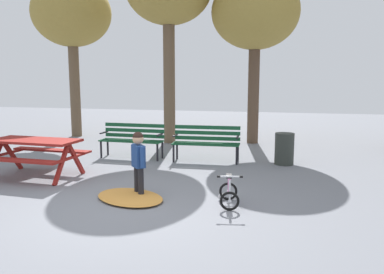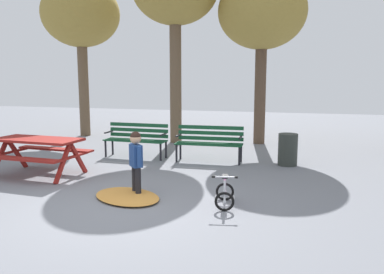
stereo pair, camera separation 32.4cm
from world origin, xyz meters
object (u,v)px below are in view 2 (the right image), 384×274
(park_bench_far_left, at_px, (137,137))
(child_standing, at_px, (136,158))
(picnic_table, at_px, (38,147))
(park_bench_left, at_px, (209,140))
(kids_bicycle, at_px, (225,193))
(trash_bin, at_px, (288,150))

(park_bench_far_left, distance_m, child_standing, 3.35)
(picnic_table, bearing_deg, park_bench_far_left, 62.59)
(park_bench_left, height_order, kids_bicycle, park_bench_left)
(park_bench_far_left, relative_size, child_standing, 1.45)
(park_bench_far_left, bearing_deg, picnic_table, -117.41)
(kids_bicycle, distance_m, trash_bin, 3.35)
(kids_bicycle, bearing_deg, child_standing, 176.11)
(trash_bin, bearing_deg, park_bench_far_left, -178.74)
(park_bench_far_left, xyz_separation_m, child_standing, (1.35, -3.06, 0.14))
(park_bench_far_left, relative_size, kids_bicycle, 2.66)
(park_bench_far_left, height_order, kids_bicycle, park_bench_far_left)
(picnic_table, xyz_separation_m, child_standing, (2.54, -0.78, 0.06))
(park_bench_far_left, height_order, park_bench_left, same)
(child_standing, relative_size, kids_bicycle, 1.83)
(park_bench_left, distance_m, child_standing, 3.10)
(park_bench_far_left, distance_m, trash_bin, 3.72)
(picnic_table, bearing_deg, park_bench_left, 36.48)
(picnic_table, height_order, park_bench_left, park_bench_left)
(park_bench_left, bearing_deg, park_bench_far_left, 179.83)
(park_bench_left, bearing_deg, kids_bicycle, -72.28)
(child_standing, distance_m, trash_bin, 3.94)
(park_bench_left, xyz_separation_m, child_standing, (-0.54, -3.05, 0.14))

